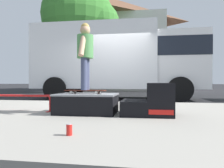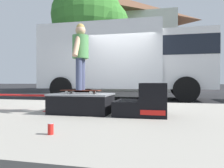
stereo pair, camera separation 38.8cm
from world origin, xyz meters
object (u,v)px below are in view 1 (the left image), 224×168
object	(u,v)px
grind_rail	(19,98)
box_truck	(119,59)
skateboard	(85,91)
skater_kid	(85,51)
soda_can	(69,130)
street_tree_main	(81,18)
skate_box	(87,103)
kicker_ramp	(152,102)

from	to	relation	value
grind_rail	box_truck	distance (m)	5.44
skateboard	skater_kid	world-z (taller)	skater_kid
skater_kid	soda_can	xyz separation A→B (m)	(0.31, -1.72, -1.13)
street_tree_main	grind_rail	bearing A→B (deg)	-80.61
box_truck	street_tree_main	world-z (taller)	street_tree_main
skater_kid	street_tree_main	xyz separation A→B (m)	(-3.00, 9.57, 3.52)
skate_box	grind_rail	size ratio (longest dim) A/B	0.75
skater_kid	box_truck	xyz separation A→B (m)	(0.02, 5.17, 0.39)
skater_kid	soda_can	distance (m)	2.08
kicker_ramp	skater_kid	xyz separation A→B (m)	(-1.25, 0.04, 0.95)
skater_kid	street_tree_main	world-z (taller)	street_tree_main
box_truck	street_tree_main	xyz separation A→B (m)	(-3.02, 4.40, 3.13)
grind_rail	box_truck	size ratio (longest dim) A/B	0.22
skate_box	box_truck	bearing A→B (deg)	90.26
street_tree_main	box_truck	bearing A→B (deg)	-55.58
skate_box	soda_can	world-z (taller)	skate_box
skateboard	street_tree_main	distance (m)	10.91
box_truck	grind_rail	bearing A→B (deg)	-105.98
grind_rail	box_truck	bearing A→B (deg)	74.02
street_tree_main	skater_kid	bearing A→B (deg)	-72.62
soda_can	street_tree_main	size ratio (longest dim) A/B	0.02
skate_box	box_truck	distance (m)	5.39
grind_rail	street_tree_main	world-z (taller)	street_tree_main
skateboard	box_truck	bearing A→B (deg)	89.79
soda_can	street_tree_main	world-z (taller)	street_tree_main
skate_box	street_tree_main	xyz separation A→B (m)	(-3.04, 9.61, 4.51)
skate_box	street_tree_main	bearing A→B (deg)	107.55
skate_box	soda_can	bearing A→B (deg)	-81.06
soda_can	box_truck	world-z (taller)	box_truck
kicker_ramp	soda_can	distance (m)	1.93
kicker_ramp	soda_can	size ratio (longest dim) A/B	7.15
box_truck	skateboard	bearing A→B (deg)	-90.21
grind_rail	skater_kid	bearing A→B (deg)	-4.18
skate_box	kicker_ramp	xyz separation A→B (m)	(1.20, -0.00, 0.04)
soda_can	kicker_ramp	bearing A→B (deg)	60.77
grind_rail	skater_kid	size ratio (longest dim) A/B	1.18
grind_rail	street_tree_main	xyz separation A→B (m)	(-1.57, 9.47, 4.46)
kicker_ramp	skater_kid	world-z (taller)	skater_kid
skate_box	kicker_ramp	distance (m)	1.20
kicker_ramp	box_truck	bearing A→B (deg)	103.25
grind_rail	soda_can	xyz separation A→B (m)	(1.74, -1.82, -0.19)
skater_kid	soda_can	size ratio (longest dim) A/B	10.12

